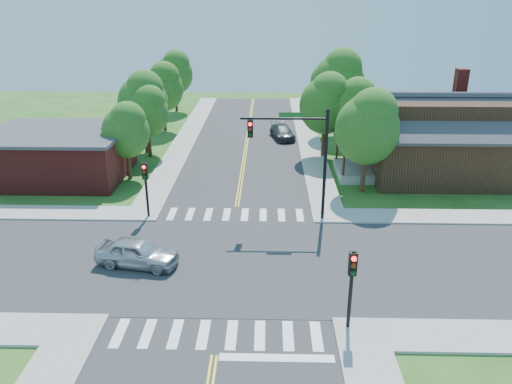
{
  "coord_description": "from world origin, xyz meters",
  "views": [
    {
      "loc": [
        2.07,
        -23.59,
        13.52
      ],
      "look_at": [
        1.37,
        4.81,
        2.2
      ],
      "focal_mm": 35.0,
      "sensor_mm": 36.0,
      "label": 1
    }
  ],
  "objects_px": {
    "car_silver": "(137,253)",
    "car_dgrey": "(282,132)",
    "signal_pole_nw": "(145,180)",
    "signal_pole_se": "(352,276)",
    "house_ne": "(436,135)",
    "signal_mast_ne": "(298,147)"
  },
  "relations": [
    {
      "from": "signal_mast_ne",
      "to": "car_dgrey",
      "type": "height_order",
      "value": "signal_mast_ne"
    },
    {
      "from": "car_dgrey",
      "to": "car_silver",
      "type": "bearing_deg",
      "value": -121.04
    },
    {
      "from": "signal_pole_se",
      "to": "signal_pole_nw",
      "type": "bearing_deg",
      "value": 135.0
    },
    {
      "from": "signal_pole_se",
      "to": "signal_pole_nw",
      "type": "distance_m",
      "value": 15.84
    },
    {
      "from": "signal_mast_ne",
      "to": "signal_pole_se",
      "type": "distance_m",
      "value": 11.55
    },
    {
      "from": "house_ne",
      "to": "car_dgrey",
      "type": "distance_m",
      "value": 15.97
    },
    {
      "from": "house_ne",
      "to": "car_silver",
      "type": "relative_size",
      "value": 2.81
    },
    {
      "from": "signal_pole_se",
      "to": "house_ne",
      "type": "relative_size",
      "value": 0.29
    },
    {
      "from": "signal_mast_ne",
      "to": "signal_pole_se",
      "type": "xyz_separation_m",
      "value": [
        1.69,
        -11.21,
        -2.19
      ]
    },
    {
      "from": "car_silver",
      "to": "car_dgrey",
      "type": "relative_size",
      "value": 0.97
    },
    {
      "from": "signal_mast_ne",
      "to": "signal_pole_se",
      "type": "relative_size",
      "value": 1.89
    },
    {
      "from": "signal_pole_se",
      "to": "car_dgrey",
      "type": "xyz_separation_m",
      "value": [
        -2.1,
        30.49,
        -2.01
      ]
    },
    {
      "from": "signal_mast_ne",
      "to": "signal_pole_se",
      "type": "height_order",
      "value": "signal_mast_ne"
    },
    {
      "from": "house_ne",
      "to": "car_silver",
      "type": "xyz_separation_m",
      "value": [
        -19.91,
        -14.69,
        -2.58
      ]
    },
    {
      "from": "house_ne",
      "to": "car_dgrey",
      "type": "height_order",
      "value": "house_ne"
    },
    {
      "from": "car_silver",
      "to": "signal_pole_se",
      "type": "bearing_deg",
      "value": -105.66
    },
    {
      "from": "signal_mast_ne",
      "to": "signal_pole_nw",
      "type": "bearing_deg",
      "value": -179.93
    },
    {
      "from": "signal_pole_nw",
      "to": "car_dgrey",
      "type": "bearing_deg",
      "value": 64.75
    },
    {
      "from": "signal_pole_nw",
      "to": "car_dgrey",
      "type": "relative_size",
      "value": 0.79
    },
    {
      "from": "signal_pole_se",
      "to": "signal_pole_nw",
      "type": "height_order",
      "value": "same"
    },
    {
      "from": "car_silver",
      "to": "house_ne",
      "type": "bearing_deg",
      "value": -42.83
    },
    {
      "from": "signal_mast_ne",
      "to": "signal_pole_nw",
      "type": "xyz_separation_m",
      "value": [
        -9.51,
        -0.01,
        -2.19
      ]
    }
  ]
}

